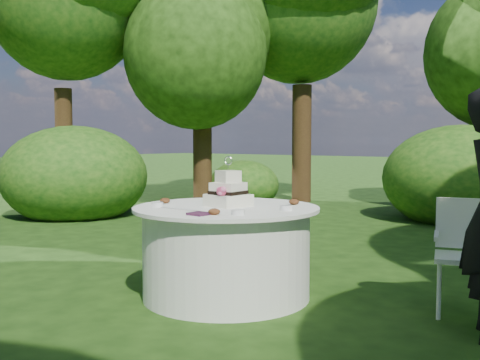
% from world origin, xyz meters
% --- Properties ---
extents(ground, '(80.00, 80.00, 0.00)m').
position_xyz_m(ground, '(0.00, 0.00, 0.00)').
color(ground, '#18330E').
rests_on(ground, ground).
extents(napkins, '(0.14, 0.14, 0.02)m').
position_xyz_m(napkins, '(0.19, -0.53, 0.78)').
color(napkins, '#441D39').
rests_on(napkins, table).
extents(feather_plume, '(0.48, 0.07, 0.01)m').
position_xyz_m(feather_plume, '(-0.20, -0.37, 0.78)').
color(feather_plume, silver).
rests_on(feather_plume, table).
extents(table, '(1.56, 1.56, 0.77)m').
position_xyz_m(table, '(0.00, 0.00, 0.39)').
color(table, white).
rests_on(table, ground).
extents(cake, '(0.35, 0.35, 0.42)m').
position_xyz_m(cake, '(-0.01, 0.03, 0.88)').
color(cake, silver).
rests_on(cake, table).
extents(chair, '(0.50, 0.50, 0.88)m').
position_xyz_m(chair, '(1.69, 0.80, 0.52)').
color(chair, white).
rests_on(chair, ground).
extents(votives, '(1.06, 0.98, 0.04)m').
position_xyz_m(votives, '(0.05, -0.04, 0.79)').
color(votives, white).
rests_on(votives, table).
extents(petal_cups, '(1.03, 1.03, 0.05)m').
position_xyz_m(petal_cups, '(0.02, -0.05, 0.79)').
color(petal_cups, '#562D16').
rests_on(petal_cups, table).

